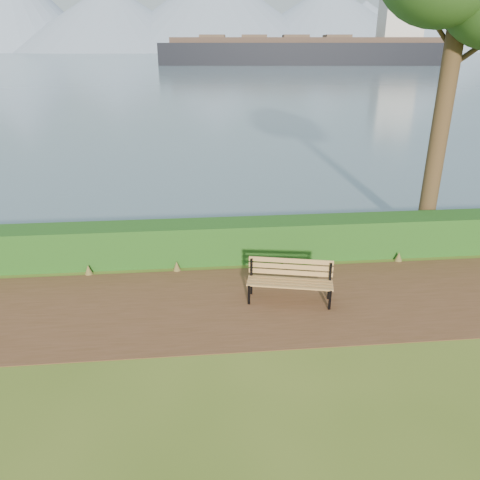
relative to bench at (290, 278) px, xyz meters
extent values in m
plane|color=#4B631C|center=(-1.36, -0.40, -0.52)|extent=(140.00, 140.00, 0.00)
cube|color=#55361D|center=(-1.36, -0.10, -0.51)|extent=(40.00, 3.40, 0.01)
cube|color=#1B4413|center=(-1.36, 2.20, -0.02)|extent=(32.00, 0.85, 1.00)
cube|color=slate|center=(-1.36, 259.60, -0.51)|extent=(700.00, 510.00, 0.00)
cone|color=#7E90A9|center=(-141.36, 409.60, 34.48)|extent=(140.00, 140.00, 70.00)
cone|color=#7E90A9|center=(-61.36, 394.60, 23.48)|extent=(160.00, 160.00, 48.00)
cone|color=#7E90A9|center=(18.64, 404.60, 30.48)|extent=(190.00, 190.00, 62.00)
cone|color=#7E90A9|center=(108.64, 399.60, 24.48)|extent=(170.00, 170.00, 50.00)
cone|color=#7E90A9|center=(198.64, 409.60, 28.48)|extent=(150.00, 150.00, 58.00)
cone|color=#7E90A9|center=(-11.36, 429.60, 16.98)|extent=(120.00, 120.00, 35.00)
cone|color=#7E90A9|center=(148.64, 424.60, 19.48)|extent=(130.00, 130.00, 40.00)
cube|color=black|center=(-0.89, -0.12, -0.29)|extent=(0.06, 0.07, 0.45)
cube|color=black|center=(-0.79, 0.31, -0.09)|extent=(0.06, 0.07, 0.86)
cube|color=black|center=(-0.84, 0.10, -0.10)|extent=(0.17, 0.52, 0.05)
cube|color=black|center=(0.75, -0.49, -0.29)|extent=(0.06, 0.07, 0.45)
cube|color=black|center=(0.85, -0.07, -0.09)|extent=(0.06, 0.07, 0.86)
cube|color=black|center=(0.80, -0.28, -0.10)|extent=(0.17, 0.52, 0.05)
cube|color=#A77040|center=(-0.06, -0.28, -0.07)|extent=(1.77, 0.49, 0.03)
cube|color=#A77040|center=(-0.04, -0.15, -0.07)|extent=(1.77, 0.49, 0.03)
cube|color=#A77040|center=(-0.01, -0.03, -0.07)|extent=(1.77, 0.49, 0.03)
cube|color=#A77040|center=(0.02, 0.09, -0.07)|extent=(1.77, 0.49, 0.03)
cube|color=#A77040|center=(0.04, 0.15, 0.05)|extent=(1.76, 0.45, 0.10)
cube|color=#A77040|center=(0.04, 0.15, 0.19)|extent=(1.76, 0.45, 0.10)
cube|color=#A77040|center=(0.04, 0.15, 0.33)|extent=(1.76, 0.45, 0.10)
cylinder|color=#3E2B19|center=(4.43, 3.00, 3.53)|extent=(0.45, 0.45, 8.10)
cylinder|color=#3E2B19|center=(4.94, 3.00, 4.43)|extent=(1.18, 0.14, 0.88)
cylinder|color=#3E2B19|center=(3.98, 3.11, 4.99)|extent=(0.92, 0.43, 0.81)
cube|color=black|center=(29.07, 126.48, 1.17)|extent=(79.41, 20.22, 7.86)
cube|color=#453329|center=(29.07, 126.48, 5.77)|extent=(73.03, 18.36, 1.35)
cube|color=beige|center=(54.08, 123.94, 11.83)|extent=(10.99, 10.23, 12.35)
cube|color=brown|center=(4.05, 129.03, 6.67)|extent=(7.45, 8.05, 0.90)
cube|color=brown|center=(15.22, 127.89, 6.67)|extent=(7.45, 8.05, 0.90)
cube|color=brown|center=(26.39, 126.76, 6.67)|extent=(7.45, 8.05, 0.90)
cube|color=brown|center=(37.55, 125.62, 6.67)|extent=(7.45, 8.05, 0.90)
camera|label=1|loc=(-1.92, -8.70, 4.57)|focal=35.00mm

